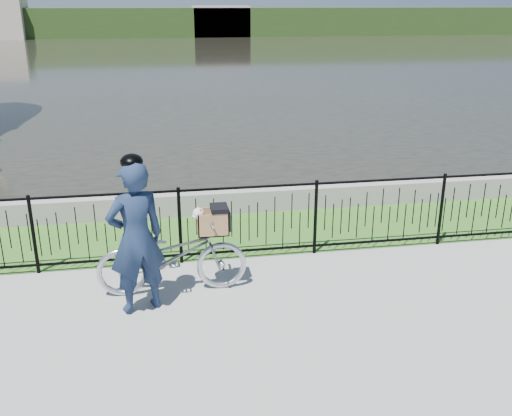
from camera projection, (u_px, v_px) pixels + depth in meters
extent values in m
plane|color=gray|center=(270.00, 312.00, 7.01)|extent=(120.00, 120.00, 0.00)
cube|color=#356720|center=(240.00, 232.00, 9.42)|extent=(60.00, 2.00, 0.01)
plane|color=black|center=(174.00, 60.00, 37.59)|extent=(120.00, 120.00, 0.00)
cube|color=gray|center=(232.00, 201.00, 10.28)|extent=(60.00, 0.30, 0.40)
cube|color=#274018|center=(165.00, 22.00, 62.10)|extent=(120.00, 6.00, 3.00)
cube|color=#B4A390|center=(221.00, 21.00, 61.63)|extent=(6.00, 3.00, 3.20)
imported|color=#B5BAC2|center=(172.00, 256.00, 7.34)|extent=(1.93, 0.67, 1.01)
cube|color=black|center=(213.00, 233.00, 7.34)|extent=(0.38, 0.18, 0.02)
cube|color=#946B44|center=(213.00, 233.00, 7.33)|extent=(0.39, 0.28, 0.01)
cube|color=#946B44|center=(212.00, 218.00, 7.41)|extent=(0.39, 0.01, 0.31)
cube|color=#946B44|center=(214.00, 226.00, 7.16)|extent=(0.39, 0.01, 0.31)
cube|color=#946B44|center=(227.00, 221.00, 7.31)|extent=(0.02, 0.28, 0.31)
cube|color=#946B44|center=(198.00, 223.00, 7.25)|extent=(0.01, 0.28, 0.31)
cube|color=black|center=(219.00, 208.00, 7.23)|extent=(0.22, 0.29, 0.06)
cube|color=black|center=(229.00, 219.00, 7.31)|extent=(0.02, 0.29, 0.25)
ellipsoid|color=silver|center=(211.00, 224.00, 7.29)|extent=(0.31, 0.22, 0.20)
sphere|color=silver|center=(199.00, 214.00, 7.19)|extent=(0.15, 0.15, 0.15)
sphere|color=silver|center=(195.00, 217.00, 7.17)|extent=(0.07, 0.07, 0.07)
sphere|color=black|center=(193.00, 217.00, 7.16)|extent=(0.02, 0.02, 0.02)
cone|color=#9A6440|center=(198.00, 208.00, 7.23)|extent=(0.06, 0.08, 0.08)
cone|color=#9A6440|center=(200.00, 210.00, 7.14)|extent=(0.06, 0.08, 0.08)
imported|color=#172440|center=(136.00, 238.00, 6.76)|extent=(0.81, 0.67, 1.89)
ellipsoid|color=black|center=(130.00, 163.00, 6.44)|extent=(0.26, 0.29, 0.18)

